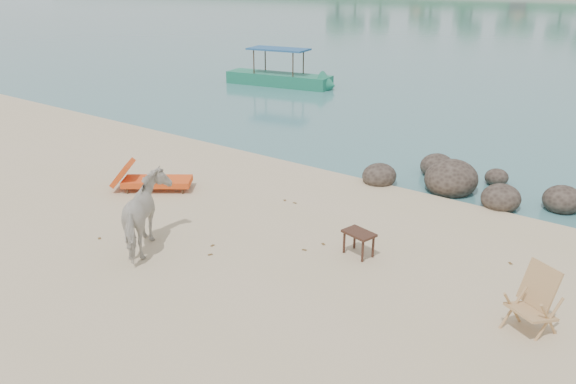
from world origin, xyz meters
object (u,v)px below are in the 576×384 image
at_px(boulders, 467,184).
at_px(lounge_chair, 157,179).
at_px(side_table, 358,245).
at_px(cow, 147,216).
at_px(boat_near, 279,54).
at_px(deck_chair, 532,304).

bearing_deg(boulders, lounge_chair, -143.61).
distance_m(boulders, side_table, 4.78).
bearing_deg(side_table, cow, -133.89).
xyz_separation_m(boulders, cow, (-3.95, -7.02, 0.56)).
bearing_deg(cow, boat_near, -99.67).
height_order(boulders, cow, cow).
xyz_separation_m(cow, side_table, (3.51, 2.26, -0.50)).
height_order(cow, lounge_chair, cow).
bearing_deg(deck_chair, side_table, -162.13).
bearing_deg(deck_chair, cow, -138.45).
relative_size(deck_chair, boat_near, 0.17).
xyz_separation_m(boulders, boat_near, (-12.88, 8.84, 1.29)).
relative_size(side_table, lounge_chair, 0.29).
xyz_separation_m(side_table, deck_chair, (3.38, -0.61, 0.25)).
distance_m(boulders, cow, 8.07).
height_order(deck_chair, boat_near, boat_near).
relative_size(boulders, boat_near, 1.02).
xyz_separation_m(cow, deck_chair, (6.90, 1.65, -0.24)).
xyz_separation_m(side_table, boat_near, (-12.44, 13.59, 1.23)).
bearing_deg(cow, side_table, 173.70).
distance_m(cow, side_table, 4.21).
relative_size(cow, side_table, 2.87).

